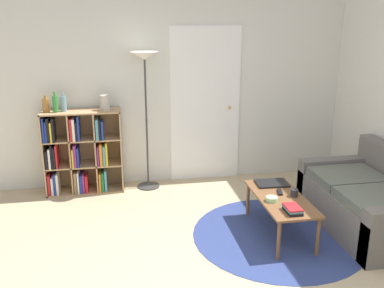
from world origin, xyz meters
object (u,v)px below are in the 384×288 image
at_px(bowl, 272,199).
at_px(bottle_left, 46,105).
at_px(laptop, 272,183).
at_px(cup, 294,193).
at_px(floor_lamp, 145,74).
at_px(bottle_middle, 55,104).
at_px(couch, 373,203).
at_px(coffee_table, 281,201).
at_px(bottle_right, 64,104).
at_px(vase_on_shelf, 105,103).
at_px(bookshelf, 80,153).

distance_m(bowl, bottle_left, 2.90).
relative_size(laptop, cup, 4.55).
distance_m(floor_lamp, bottle_middle, 1.14).
xyz_separation_m(couch, coffee_table, (-1.03, 0.03, 0.09)).
xyz_separation_m(bowl, bottle_right, (-2.10, 1.61, 0.72)).
xyz_separation_m(bottle_left, vase_on_shelf, (0.70, -0.00, 0.01)).
bearing_deg(coffee_table, bowl, -148.71).
relative_size(floor_lamp, cup, 22.64).
bearing_deg(bookshelf, bottle_right, 178.44).
height_order(laptop, bottle_middle, bottle_middle).
height_order(laptop, cup, cup).
relative_size(bookshelf, floor_lamp, 0.60).
bearing_deg(bottle_middle, floor_lamp, 0.41).
bearing_deg(vase_on_shelf, bottle_right, 179.40).
xyz_separation_m(floor_lamp, bowl, (1.10, -1.58, -1.06)).
xyz_separation_m(coffee_table, cup, (0.14, -0.01, 0.08)).
height_order(couch, coffee_table, couch).
bearing_deg(coffee_table, floor_lamp, 129.35).
xyz_separation_m(bookshelf, vase_on_shelf, (0.35, -0.00, 0.64)).
distance_m(bookshelf, bottle_left, 0.72).
height_order(coffee_table, bottle_left, bottle_left).
xyz_separation_m(floor_lamp, vase_on_shelf, (-0.50, 0.02, -0.35)).
relative_size(bowl, vase_on_shelf, 0.64).
relative_size(cup, vase_on_shelf, 0.42).
bearing_deg(laptop, bookshelf, 150.83).
height_order(floor_lamp, bowl, floor_lamp).
bearing_deg(couch, coffee_table, 178.60).
bearing_deg(cup, floor_lamp, 132.25).
bearing_deg(laptop, bottle_middle, 153.90).
distance_m(cup, vase_on_shelf, 2.52).
relative_size(coffee_table, laptop, 2.88).
xyz_separation_m(bookshelf, couch, (3.12, -1.55, -0.23)).
distance_m(bowl, bottle_right, 2.74).
relative_size(couch, bottle_right, 6.75).
bearing_deg(bowl, bottle_middle, 144.29).
height_order(bookshelf, laptop, bookshelf).
distance_m(bookshelf, bottle_middle, 0.69).
distance_m(laptop, cup, 0.37).
bearing_deg(vase_on_shelf, laptop, -33.79).
bearing_deg(vase_on_shelf, floor_lamp, -2.41).
relative_size(coffee_table, vase_on_shelf, 5.55).
distance_m(floor_lamp, bottle_right, 1.05).
bearing_deg(bowl, couch, 2.62).
height_order(bookshelf, bottle_middle, bottle_middle).
distance_m(bottle_left, bottle_middle, 0.12).
bearing_deg(coffee_table, couch, -1.40).
bearing_deg(floor_lamp, couch, -34.02).
xyz_separation_m(bookshelf, floor_lamp, (0.85, -0.02, 0.98)).
bearing_deg(bottle_right, bottle_left, -179.06).
height_order(floor_lamp, bottle_right, floor_lamp).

